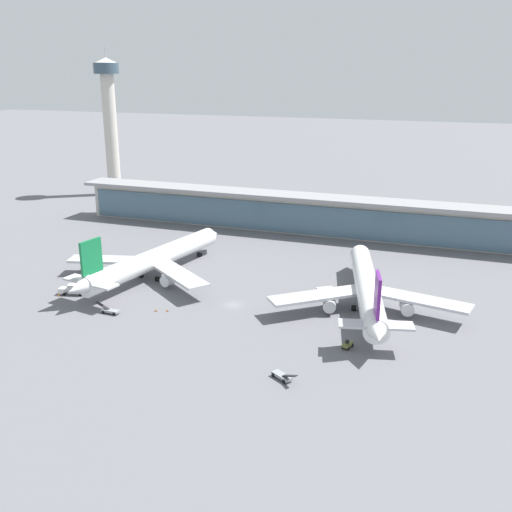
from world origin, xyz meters
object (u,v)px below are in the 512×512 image
at_px(airliner_centre_stand, 367,288).
at_px(service_truck_mid_apron_white, 74,289).
at_px(service_truck_under_wing_olive, 348,345).
at_px(control_tower, 110,116).
at_px(airliner_left_stand, 152,260).
at_px(safety_cone_charlie, 156,310).
at_px(safety_cone_alpha, 58,295).
at_px(service_truck_by_tail_red, 90,267).
at_px(service_truck_on_taxiway_blue, 322,293).
at_px(safety_cone_bravo, 167,310).
at_px(service_truck_at_far_stand_grey, 110,311).
at_px(service_truck_near_nose_grey, 283,376).

xyz_separation_m(airliner_centre_stand, service_truck_mid_apron_white, (-79.21, -17.85, -3.99)).
bearing_deg(service_truck_under_wing_olive, control_tower, 138.04).
bearing_deg(airliner_left_stand, control_tower, 127.51).
distance_m(airliner_left_stand, airliner_centre_stand, 65.35).
bearing_deg(safety_cone_charlie, airliner_centre_stand, 21.60).
bearing_deg(airliner_left_stand, safety_cone_alpha, -127.75).
bearing_deg(service_truck_by_tail_red, airliner_centre_stand, -1.29).
xyz_separation_m(airliner_left_stand, service_truck_mid_apron_white, (-13.90, -20.01, -3.99)).
bearing_deg(service_truck_on_taxiway_blue, airliner_centre_stand, -12.53).
relative_size(safety_cone_bravo, safety_cone_charlie, 1.00).
xyz_separation_m(safety_cone_bravo, safety_cone_charlie, (-2.94, -0.92, 0.00)).
xyz_separation_m(airliner_centre_stand, service_truck_on_taxiway_blue, (-12.57, 2.79, -3.99)).
distance_m(service_truck_by_tail_red, service_truck_on_taxiway_blue, 74.98).
distance_m(airliner_left_stand, safety_cone_alpha, 28.95).
height_order(airliner_centre_stand, service_truck_under_wing_olive, airliner_centre_stand).
relative_size(service_truck_mid_apron_white, service_truck_at_far_stand_grey, 1.11).
bearing_deg(service_truck_at_far_stand_grey, service_truck_near_nose_grey, -18.28).
height_order(service_truck_mid_apron_white, safety_cone_alpha, service_truck_mid_apron_white).
bearing_deg(airliner_left_stand, airliner_centre_stand, -1.89).
height_order(service_truck_mid_apron_white, safety_cone_bravo, service_truck_mid_apron_white).
xyz_separation_m(service_truck_mid_apron_white, safety_cone_bravo, (30.36, -1.73, -1.37)).
distance_m(service_truck_mid_apron_white, control_tower, 144.01).
xyz_separation_m(service_truck_at_far_stand_grey, safety_cone_charlie, (10.53, 5.37, -0.49)).
xyz_separation_m(service_truck_under_wing_olive, service_truck_on_taxiway_blue, (-12.51, 27.38, 0.82)).
distance_m(service_truck_at_far_stand_grey, safety_cone_alpha, 21.15).
relative_size(service_truck_on_taxiway_blue, safety_cone_alpha, 10.43).
bearing_deg(service_truck_mid_apron_white, control_tower, 117.91).
xyz_separation_m(airliner_centre_stand, control_tower, (-144.39, 105.17, 32.82)).
xyz_separation_m(service_truck_mid_apron_white, service_truck_at_far_stand_grey, (16.89, -8.02, -0.88)).
bearing_deg(service_truck_at_far_stand_grey, safety_cone_alpha, 164.82).
xyz_separation_m(safety_cone_alpha, safety_cone_charlie, (30.93, -0.17, 0.00)).
distance_m(service_truck_near_nose_grey, safety_cone_bravo, 45.63).
bearing_deg(service_truck_near_nose_grey, service_truck_by_tail_red, 149.83).
relative_size(airliner_centre_stand, control_tower, 0.95).
bearing_deg(service_truck_mid_apron_white, service_truck_at_far_stand_grey, -25.40).
bearing_deg(safety_cone_bravo, safety_cone_alpha, -178.73).
height_order(service_truck_under_wing_olive, service_truck_at_far_stand_grey, service_truck_at_far_stand_grey).
xyz_separation_m(control_tower, safety_cone_bravo, (95.54, -124.76, -38.18)).
relative_size(airliner_left_stand, service_truck_mid_apron_white, 8.82).
distance_m(service_truck_near_nose_grey, service_truck_by_tail_red, 89.90).
bearing_deg(service_truck_mid_apron_white, service_truck_on_taxiway_blue, 17.21).
bearing_deg(safety_cone_charlie, service_truck_by_tail_red, 147.85).
distance_m(airliner_left_stand, service_truck_under_wing_olive, 70.68).
distance_m(service_truck_under_wing_olive, service_truck_at_far_stand_grey, 62.26).
relative_size(service_truck_under_wing_olive, safety_cone_alpha, 4.57).
bearing_deg(service_truck_by_tail_red, service_truck_under_wing_olive, -16.88).
bearing_deg(service_truck_at_far_stand_grey, airliner_centre_stand, 22.55).
relative_size(control_tower, safety_cone_charlie, 100.81).
bearing_deg(service_truck_at_far_stand_grey, service_truck_by_tail_red, 132.19).
height_order(service_truck_mid_apron_white, service_truck_at_far_stand_grey, service_truck_mid_apron_white).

